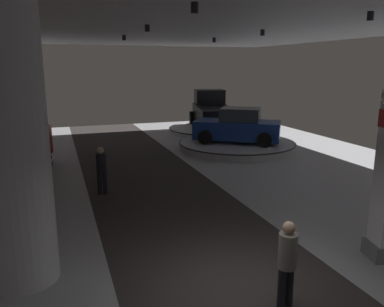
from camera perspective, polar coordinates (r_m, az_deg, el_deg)
The scene contains 8 objects.
ground at distance 7.74m, azimuth 7.11°, elevation -19.75°, with size 24.00×44.00×0.06m.
column_left at distance 7.86m, azimuth -25.41°, elevation 1.45°, with size 1.43×1.43×5.50m.
display_platform_far_right at distance 19.73m, azimuth 6.58°, elevation 1.25°, with size 5.85×5.85×0.38m.
display_car_far_right at distance 19.56m, azimuth 6.74°, elevation 3.93°, with size 4.50×3.82×1.71m.
display_platform_deep_right at distance 24.95m, azimuth 3.13°, elevation 3.59°, with size 5.68×5.68×0.26m.
pickup_truck_deep_right at distance 25.12m, azimuth 3.04°, elevation 6.07°, with size 3.59×5.64×2.30m.
visitor_walking_near at distance 12.89m, azimuth -13.18°, elevation -2.02°, with size 0.32×0.32×1.59m.
visitor_walking_far at distance 7.03m, azimuth 13.81°, elevation -14.86°, with size 0.32×0.32×1.59m.
Camera 1 is at (-3.00, -5.81, 4.13)m, focal length 36.29 mm.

